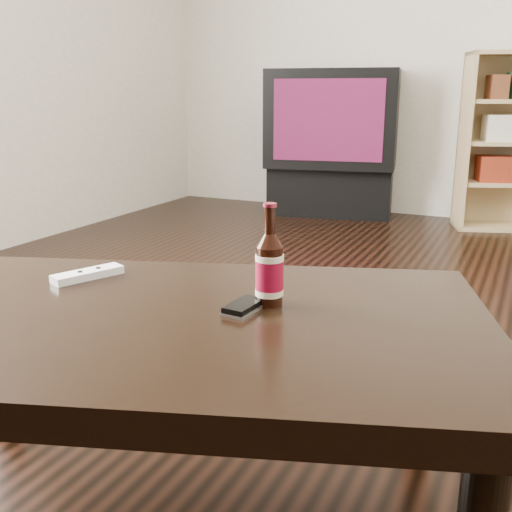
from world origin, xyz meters
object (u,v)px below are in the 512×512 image
at_px(beer_bottle, 269,270).
at_px(bookshelf, 508,139).
at_px(tv, 333,119).
at_px(coffee_table, 171,343).
at_px(remote, 88,274).
at_px(phone, 244,307).
at_px(tv_stand, 331,190).

bearing_deg(beer_bottle, bookshelf, 85.26).
bearing_deg(bookshelf, beer_bottle, -114.01).
xyz_separation_m(tv, coffee_table, (0.77, -3.35, -0.29)).
bearing_deg(beer_bottle, coffee_table, -138.79).
bearing_deg(beer_bottle, remote, -177.86).
distance_m(coffee_table, remote, 0.33).
height_order(coffee_table, beer_bottle, beer_bottle).
height_order(coffee_table, phone, phone).
bearing_deg(phone, tv_stand, 109.74).
bearing_deg(beer_bottle, tv, 106.00).
height_order(tv, phone, tv).
bearing_deg(phone, remote, 179.34).
relative_size(beer_bottle, remote, 1.23).
height_order(tv_stand, beer_bottle, beer_bottle).
height_order(tv, bookshelf, bookshelf).
distance_m(bookshelf, phone, 3.31).
relative_size(tv, phone, 9.96).
relative_size(tv_stand, phone, 8.81).
bearing_deg(coffee_table, phone, 32.77).
distance_m(beer_bottle, phone, 0.09).
relative_size(tv_stand, coffee_table, 0.63).
xyz_separation_m(tv_stand, tv, (0.00, -0.00, 0.52)).
bearing_deg(tv, bookshelf, -9.70).
bearing_deg(beer_bottle, phone, -119.02).
distance_m(tv_stand, coffee_table, 3.45).
bearing_deg(tv, remote, -92.40).
xyz_separation_m(tv_stand, bookshelf, (1.19, 0.02, 0.41)).
bearing_deg(bookshelf, tv, 161.64).
height_order(tv_stand, tv, tv).
height_order(beer_bottle, phone, beer_bottle).
distance_m(coffee_table, phone, 0.16).
distance_m(coffee_table, beer_bottle, 0.25).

